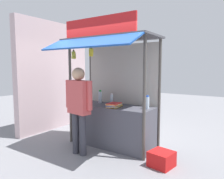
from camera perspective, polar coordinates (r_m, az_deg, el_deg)
ground_plane at (r=4.89m, az=0.00°, el=-14.59°), size 20.00×20.00×0.00m
stall_counter at (r=4.75m, az=0.00°, el=-9.57°), size 1.83×0.66×0.89m
stall_structure at (r=4.64m, az=0.50°, el=4.54°), size 2.03×1.47×2.67m
water_bottle_back_left at (r=4.32m, az=9.39°, el=-3.45°), size 0.08×0.08×0.27m
water_bottle_far_left at (r=4.84m, az=-0.10°, el=-2.56°), size 0.07×0.07×0.24m
water_bottle_far_right at (r=4.98m, az=-3.18°, el=-1.97°), size 0.09×0.09×0.31m
magazine_stack_mid_left at (r=4.42m, az=0.54°, el=-4.22°), size 0.26×0.33×0.09m
magazine_stack_right at (r=4.87m, az=-8.06°, el=-3.32°), size 0.22×0.25×0.10m
banana_bunch_rightmost at (r=4.38m, az=-5.56°, el=9.81°), size 0.11×0.12×0.27m
banana_bunch_leftmost at (r=4.69m, az=-10.17°, el=9.04°), size 0.11×0.11×0.30m
vendor_person at (r=4.20m, az=-8.84°, el=-3.52°), size 0.65×0.29×1.71m
plastic_crate at (r=3.99m, az=13.06°, el=-17.58°), size 0.44×0.44×0.26m
neighbour_wall at (r=6.24m, az=-15.11°, el=3.51°), size 0.20×2.40×2.95m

